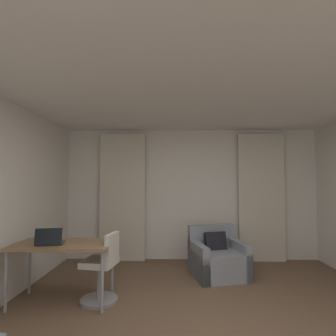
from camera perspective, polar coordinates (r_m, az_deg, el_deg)
name	(u,v)px	position (r m, az deg, el deg)	size (l,w,h in m)	color
wall_window	(191,194)	(5.53, 4.90, -5.46)	(5.12, 0.06, 2.60)	silver
ceiling	(213,66)	(2.73, 9.38, 20.40)	(5.12, 6.12, 0.06)	white
curtain_left_panel	(122,197)	(5.48, -9.57, -5.98)	(0.90, 0.06, 2.50)	beige
curtain_right_panel	(261,197)	(5.67, 19.08, -5.76)	(0.90, 0.06, 2.50)	beige
armchair	(218,259)	(4.77, 10.42, -18.32)	(0.98, 0.94, 0.79)	gray
desk	(63,248)	(3.90, -21.16, -15.50)	(1.26, 0.64, 0.75)	olive
desk_chair	(102,271)	(3.85, -13.67, -20.31)	(0.48, 0.48, 0.88)	gray
laptop	(50,241)	(3.84, -23.65, -13.92)	(0.36, 0.30, 0.22)	#2D2D33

